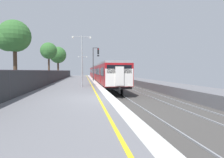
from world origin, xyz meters
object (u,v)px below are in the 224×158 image
(commuter_train_at_platform, at_px, (101,73))
(background_tree_centre, at_px, (58,56))
(background_tree_left, at_px, (48,51))
(background_tree_right, at_px, (13,37))
(platform_lamp_far, at_px, (83,65))
(signal_gantry, at_px, (95,60))
(platform_lamp_mid, at_px, (82,56))

(commuter_train_at_platform, height_order, background_tree_centre, background_tree_centre)
(background_tree_left, xyz_separation_m, background_tree_right, (0.25, -20.69, -0.68))
(commuter_train_at_platform, relative_size, background_tree_left, 5.42)
(platform_lamp_far, relative_size, background_tree_centre, 0.65)
(signal_gantry, height_order, platform_lamp_far, signal_gantry)
(platform_lamp_mid, relative_size, platform_lamp_far, 1.09)
(signal_gantry, bearing_deg, background_tree_centre, 117.09)
(platform_lamp_mid, height_order, platform_lamp_far, platform_lamp_mid)
(platform_lamp_mid, bearing_deg, commuter_train_at_platform, 78.73)
(signal_gantry, distance_m, platform_lamp_far, 10.18)
(platform_lamp_far, relative_size, background_tree_left, 0.65)
(signal_gantry, relative_size, platform_lamp_far, 1.14)
(background_tree_centre, bearing_deg, commuter_train_at_platform, -46.55)
(commuter_train_at_platform, height_order, background_tree_left, background_tree_left)
(background_tree_left, bearing_deg, commuter_train_at_platform, -16.76)
(commuter_train_at_platform, xyz_separation_m, background_tree_right, (-10.27, -17.52, 3.71))
(signal_gantry, distance_m, platform_lamp_mid, 12.19)
(background_tree_left, bearing_deg, background_tree_right, -89.31)
(background_tree_left, relative_size, background_tree_centre, 1.00)
(signal_gantry, bearing_deg, platform_lamp_mid, -99.57)
(commuter_train_at_platform, relative_size, platform_lamp_far, 8.35)
(background_tree_centre, bearing_deg, background_tree_left, -98.49)
(platform_lamp_mid, distance_m, platform_lamp_far, 21.98)
(platform_lamp_mid, bearing_deg, platform_lamp_far, 90.00)
(platform_lamp_mid, bearing_deg, background_tree_left, 108.60)
(commuter_train_at_platform, bearing_deg, background_tree_left, 163.24)
(signal_gantry, relative_size, background_tree_right, 0.83)
(commuter_train_at_platform, relative_size, signal_gantry, 7.32)
(commuter_train_at_platform, xyz_separation_m, platform_lamp_mid, (-3.52, -17.64, 1.88))
(signal_gantry, xyz_separation_m, background_tree_left, (-9.03, 8.80, 2.22))
(background_tree_left, height_order, background_tree_centre, background_tree_left)
(signal_gantry, distance_m, background_tree_centre, 17.68)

